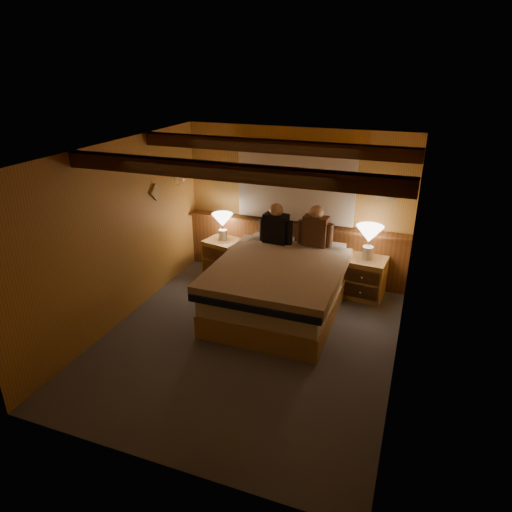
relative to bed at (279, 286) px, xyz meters
The scene contains 19 objects.
floor 0.94m from the bed, 99.70° to the right, with size 4.20×4.20×0.00m, color #494C57.
ceiling 2.19m from the bed, 99.70° to the right, with size 4.20×4.20×0.00m, color tan.
wall_back 1.50m from the bed, 96.57° to the left, with size 3.60×3.60×0.00m, color #C59247.
wall_left 2.27m from the bed, 156.50° to the right, with size 4.20×4.20×0.00m, color #C59247.
wall_right 2.03m from the bed, 27.06° to the right, with size 4.20×4.20×0.00m, color #C59247.
wall_front 3.06m from the bed, 92.81° to the right, with size 3.60×3.60×0.00m, color #C59247.
wainscot 1.20m from the bed, 96.92° to the left, with size 3.60×0.23×0.94m.
curtain_window 1.64m from the bed, 96.96° to the left, with size 2.18×0.09×1.11m.
ceiling_beams 2.05m from the bed, 101.74° to the right, with size 3.60×1.65×0.16m.
coat_rail 2.38m from the bed, 158.60° to the left, with size 0.05×0.55×0.24m.
framed_print 2.08m from the bed, 45.62° to the left, with size 0.30×0.04×0.25m.
bed is the anchor object (origin of this frame).
nightstand_left 1.55m from the bed, 145.04° to the left, with size 0.62×0.58×0.59m.
nightstand_right 1.39m from the bed, 39.32° to the left, with size 0.60×0.55×0.61m.
lamp_left 1.65m from the bed, 144.19° to the left, with size 0.34×0.34×0.44m.
lamp_right 1.50m from the bed, 39.85° to the left, with size 0.39×0.39×0.51m.
person_left 0.99m from the bed, 112.52° to the left, with size 0.53×0.23×0.65m.
person_right 1.06m from the bed, 70.62° to the left, with size 0.53×0.23×0.65m.
duffel_bag 1.18m from the bed, 143.37° to the left, with size 0.60×0.43×0.39m.
Camera 1 is at (1.82, -4.60, 3.31)m, focal length 32.00 mm.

